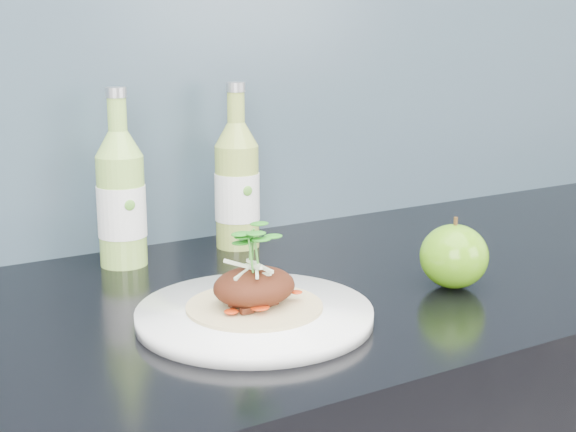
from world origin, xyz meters
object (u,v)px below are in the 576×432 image
at_px(dinner_plate, 255,315).
at_px(cider_bottle_left, 121,199).
at_px(green_apple, 454,256).
at_px(cider_bottle_right, 237,186).

bearing_deg(dinner_plate, cider_bottle_left, 99.65).
xyz_separation_m(green_apple, cider_bottle_left, (-0.32, 0.31, 0.05)).
bearing_deg(cider_bottle_left, green_apple, -35.55).
bearing_deg(cider_bottle_left, dinner_plate, -72.00).
height_order(dinner_plate, cider_bottle_right, cider_bottle_right).
relative_size(dinner_plate, cider_bottle_left, 1.33).
distance_m(dinner_plate, cider_bottle_left, 0.30).
relative_size(green_apple, cider_bottle_right, 0.42).
xyz_separation_m(cider_bottle_left, cider_bottle_right, (0.18, 0.00, 0.00)).
distance_m(dinner_plate, green_apple, 0.28).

